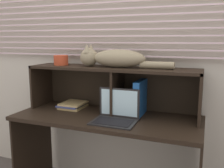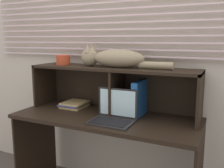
{
  "view_description": "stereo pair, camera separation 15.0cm",
  "coord_description": "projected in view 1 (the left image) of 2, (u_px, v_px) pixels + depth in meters",
  "views": [
    {
      "loc": [
        0.74,
        -1.59,
        1.36
      ],
      "look_at": [
        0.0,
        0.34,
        0.99
      ],
      "focal_mm": 40.26,
      "sensor_mm": 36.0,
      "label": 1
    },
    {
      "loc": [
        0.87,
        -1.53,
        1.36
      ],
      "look_at": [
        0.0,
        0.34,
        0.99
      ],
      "focal_mm": 40.26,
      "sensor_mm": 36.0,
      "label": 2
    }
  ],
  "objects": [
    {
      "name": "back_panel_with_blinds",
      "position": [
        120.0,
        51.0,
        2.24
      ],
      "size": [
        4.4,
        0.08,
        2.5
      ],
      "color": "beige",
      "rests_on": "ground"
    },
    {
      "name": "desk",
      "position": [
        106.0,
        133.0,
        2.04
      ],
      "size": [
        1.49,
        0.6,
        0.75
      ],
      "color": "black",
      "rests_on": "ground"
    },
    {
      "name": "cat",
      "position": [
        113.0,
        58.0,
        2.05
      ],
      "size": [
        0.79,
        0.17,
        0.19
      ],
      "color": "gray",
      "rests_on": "hutch_shelf_unit"
    },
    {
      "name": "laptop",
      "position": [
        116.0,
        114.0,
        1.89
      ],
      "size": [
        0.32,
        0.24,
        0.24
      ],
      "color": "black",
      "rests_on": "desk"
    },
    {
      "name": "book_stack",
      "position": [
        73.0,
        105.0,
        2.26
      ],
      "size": [
        0.21,
        0.23,
        0.05
      ],
      "color": "tan",
      "rests_on": "desk"
    },
    {
      "name": "small_basket",
      "position": [
        61.0,
        60.0,
        2.23
      ],
      "size": [
        0.13,
        0.13,
        0.09
      ],
      "primitive_type": "cylinder",
      "color": "#B94225",
      "rests_on": "hutch_shelf_unit"
    },
    {
      "name": "binder_upright",
      "position": [
        140.0,
        98.0,
        2.02
      ],
      "size": [
        0.05,
        0.26,
        0.29
      ],
      "primitive_type": "cube",
      "color": "#1B5095",
      "rests_on": "desk"
    },
    {
      "name": "hutch_shelf_unit",
      "position": [
        114.0,
        80.0,
        2.11
      ],
      "size": [
        1.43,
        0.32,
        0.38
      ],
      "color": "black",
      "rests_on": "desk"
    }
  ]
}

